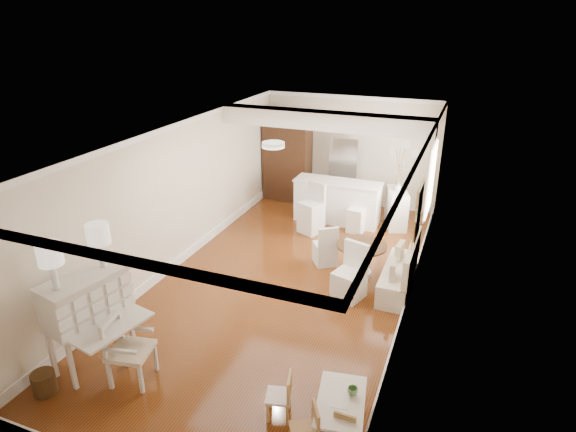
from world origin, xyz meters
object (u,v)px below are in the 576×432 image
Objects in this scene: kids_table at (340,415)px; kids_chair_b at (279,395)px; secretary_bureau at (90,321)px; bar_stool_right at (357,213)px; slip_chair_near at (349,272)px; sideboard at (396,208)px; bar_stool_left at (311,208)px; breakfast_counter at (337,202)px; fridge at (357,175)px; dining_table at (361,260)px; pantry_cabinet at (287,157)px; gustavian_armchair at (131,350)px; wicker_basket at (44,383)px; slip_chair_far at (325,244)px; kids_chair_a at (304,430)px.

kids_table is 1.45× the size of kids_chair_b.
bar_stool_right is at bearing 79.31° from secretary_bureau.
sideboard is (0.22, 3.47, -0.06)m from slip_chair_near.
sideboard is at bearing 55.08° from bar_stool_left.
bar_stool_left is (-0.39, -0.79, 0.07)m from breakfast_counter.
fridge is at bearing 119.82° from slip_chair_near.
kids_table is 5.76m from bar_stool_left.
dining_table is 4.51m from pantry_cabinet.
breakfast_counter is 1.14m from fridge.
gustavian_armchair is 1.19m from wicker_basket.
pantry_cabinet is (-2.73, 7.24, 0.83)m from kids_chair_b.
bar_stool_right is 0.50× the size of fridge.
wicker_basket is 3.14m from kids_chair_b.
secretary_bureau is 7.29m from pantry_cabinet.
secretary_bureau reaches higher than slip_chair_far.
dining_table is (-0.66, 3.78, 0.09)m from kids_table.
pantry_cabinet is (-2.84, 4.27, 0.65)m from slip_chair_near.
pantry_cabinet is at bearing -174.20° from kids_chair_b.
slip_chair_far is (-0.77, 1.05, -0.08)m from slip_chair_near.
secretary_bureau is 1.53× the size of sideboard.
secretary_bureau reaches higher than slip_chair_near.
kids_chair_a is (3.51, 0.37, 0.17)m from wicker_basket.
breakfast_counter is 1.14× the size of fridge.
kids_chair_b is 7.78m from pantry_cabinet.
slip_chair_near is at bearing 102.82° from kids_table.
kids_chair_a is 0.55× the size of bar_stool_left.
secretary_bureau is 0.94m from wicker_basket.
sideboard reaches higher than dining_table.
wicker_basket is at bearing -105.51° from fridge.
kids_chair_a is at bearing 69.05° from slip_chair_far.
bar_stool_left is 1.26× the size of sideboard.
secretary_bureau is at bearing -116.93° from slip_chair_near.
kids_chair_b reaches higher than kids_table.
breakfast_counter is (-1.03, 6.16, 0.20)m from kids_chair_b.
pantry_cabinet reaches higher than kids_chair_b.
wicker_basket is 0.32× the size of dining_table.
slip_chair_far is 0.92× the size of sideboard.
secretary_bureau is 1.56× the size of bar_stool_right.
gustavian_armchair is at bearing -99.63° from breakfast_counter.
slip_chair_near is at bearing -46.56° from gustavian_armchair.
secretary_bureau is at bearing -134.41° from sideboard.
secretary_bureau is at bearing -178.64° from kids_table.
bar_stool_left reaches higher than bar_stool_right.
pantry_cabinet reaches higher than wicker_basket.
kids_chair_a is 6.22m from bar_stool_right.
secretary_bureau is 4.87m from dining_table.
kids_chair_b is 5.78m from bar_stool_right.
dining_table is (3.15, 4.59, 0.17)m from wicker_basket.
secretary_bureau is at bearing 26.59° from slip_chair_far.
wicker_basket is at bearing -114.12° from kids_chair_a.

